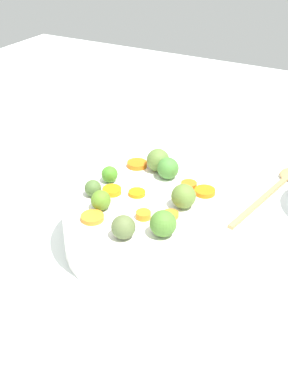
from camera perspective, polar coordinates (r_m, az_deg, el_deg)
tabletop at (r=0.90m, az=0.34°, el=-8.22°), size 2.40×2.40×0.02m
serving_bowl_carrots at (r=0.89m, az=-0.00°, el=-3.48°), size 0.29×0.29×0.11m
carrot_slice_0 at (r=0.81m, az=-5.91°, el=-2.90°), size 0.05×0.05×0.01m
carrot_slice_1 at (r=0.80m, az=-0.07°, el=-2.63°), size 0.03×0.03×0.01m
carrot_slice_2 at (r=0.81m, az=2.92°, el=-2.72°), size 0.04×0.04×0.01m
carrot_slice_3 at (r=0.96m, az=-0.80°, el=3.18°), size 0.05×0.05×0.01m
carrot_slice_4 at (r=0.88m, az=6.94°, el=0.05°), size 0.04×0.04×0.01m
carrot_slice_5 at (r=0.87m, az=-3.68°, el=0.15°), size 0.04×0.04×0.01m
carrot_slice_6 at (r=0.87m, az=-0.81°, el=-0.12°), size 0.04×0.04×0.01m
carrot_slice_7 at (r=0.89m, az=5.14°, el=0.78°), size 0.04×0.04×0.01m
brussels_sprout_0 at (r=0.76m, az=2.19°, el=-3.62°), size 0.04×0.04×0.04m
brussels_sprout_1 at (r=0.93m, az=1.61°, el=3.66°), size 0.04×0.04×0.04m
brussels_sprout_2 at (r=0.82m, az=-4.95°, el=-0.94°), size 0.03×0.03×0.03m
brussels_sprout_3 at (r=0.91m, az=2.75°, el=2.72°), size 0.04×0.04×0.04m
brussels_sprout_4 at (r=0.83m, az=4.53°, el=-0.48°), size 0.04×0.04×0.04m
brussels_sprout_5 at (r=0.90m, az=-3.95°, el=2.03°), size 0.03×0.03×0.03m
brussels_sprout_6 at (r=0.86m, az=-5.85°, el=0.44°), size 0.03×0.03×0.03m
brussels_sprout_7 at (r=0.75m, az=-2.37°, el=-4.02°), size 0.04×0.04×0.04m
wooden_spoon at (r=1.14m, az=15.19°, el=0.90°), size 0.08×0.30×0.01m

